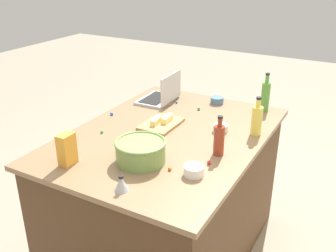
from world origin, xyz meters
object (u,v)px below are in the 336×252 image
at_px(laptop, 162,96).
at_px(ramekin_medium, 217,100).
at_px(cutting_board, 161,124).
at_px(ramekin_wide, 194,171).
at_px(bottle_olive, 265,96).
at_px(candy_bag, 67,149).
at_px(ramekin_small, 221,128).
at_px(bottle_oil, 257,120).
at_px(kitchen_timer, 121,184).
at_px(butter_stick_left, 156,121).
at_px(bottle_soy, 219,139).
at_px(butter_stick_right, 167,119).
at_px(mixing_bowl_large, 141,151).

height_order(laptop, ramekin_medium, laptop).
distance_m(cutting_board, ramekin_wide, 0.63).
distance_m(bottle_olive, cutting_board, 0.76).
xyz_separation_m(bottle_olive, candy_bag, (1.23, -0.67, -0.02)).
distance_m(ramekin_medium, candy_bag, 1.25).
xyz_separation_m(ramekin_small, ramekin_wide, (0.54, 0.08, 0.00)).
xyz_separation_m(bottle_oil, kitchen_timer, (0.89, -0.35, -0.06)).
distance_m(bottle_oil, candy_bag, 1.11).
height_order(butter_stick_left, ramekin_wide, butter_stick_left).
height_order(bottle_soy, ramekin_medium, bottle_soy).
bearing_deg(butter_stick_right, butter_stick_left, -35.59).
xyz_separation_m(butter_stick_left, butter_stick_right, (-0.06, 0.04, 0.00)).
bearing_deg(cutting_board, mixing_bowl_large, 17.22).
xyz_separation_m(mixing_bowl_large, kitchen_timer, (0.27, 0.07, -0.03)).
relative_size(bottle_olive, ramekin_small, 3.01).
height_order(cutting_board, ramekin_medium, ramekin_medium).
bearing_deg(mixing_bowl_large, bottle_oil, 145.68).
distance_m(laptop, candy_bag, 1.04).
bearing_deg(ramekin_small, mixing_bowl_large, -21.81).
height_order(ramekin_wide, candy_bag, candy_bag).
xyz_separation_m(bottle_olive, bottle_oil, (0.40, 0.07, -0.01)).
height_order(bottle_oil, butter_stick_left, bottle_oil).
xyz_separation_m(mixing_bowl_large, ramekin_wide, (-0.01, 0.30, -0.04)).
xyz_separation_m(laptop, kitchen_timer, (1.11, 0.43, -0.01)).
bearing_deg(bottle_soy, butter_stick_left, -108.48).
bearing_deg(bottle_olive, ramekin_small, -16.23).
relative_size(bottle_olive, bottle_oil, 1.14).
height_order(mixing_bowl_large, bottle_soy, bottle_soy).
xyz_separation_m(ramekin_medium, ramekin_wide, (0.99, 0.29, 0.00)).
distance_m(kitchen_timer, candy_bag, 0.39).
bearing_deg(bottle_soy, ramekin_medium, -156.99).
distance_m(laptop, bottle_soy, 0.89).
distance_m(butter_stick_right, ramekin_small, 0.35).
xyz_separation_m(ramekin_wide, kitchen_timer, (0.28, -0.23, 0.01)).
relative_size(butter_stick_left, kitchen_timer, 1.43).
relative_size(bottle_oil, candy_bag, 1.40).
distance_m(mixing_bowl_large, kitchen_timer, 0.28).
bearing_deg(bottle_soy, bottle_olive, 177.42).
relative_size(bottle_oil, ramekin_small, 2.64).
bearing_deg(butter_stick_right, kitchen_timer, 13.86).
bearing_deg(ramekin_wide, bottle_olive, 176.86).
xyz_separation_m(bottle_oil, butter_stick_right, (0.12, -0.54, -0.06)).
bearing_deg(butter_stick_left, cutting_board, 135.67).
bearing_deg(cutting_board, bottle_olive, 138.31).
height_order(mixing_bowl_large, butter_stick_right, mixing_bowl_large).
relative_size(laptop, candy_bag, 1.86).
relative_size(butter_stick_right, ramekin_small, 1.22).
height_order(butter_stick_right, candy_bag, candy_bag).
bearing_deg(bottle_oil, cutting_board, -74.15).
height_order(butter_stick_right, ramekin_wide, butter_stick_right).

